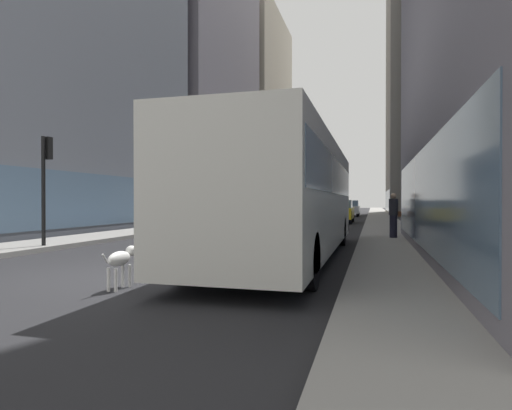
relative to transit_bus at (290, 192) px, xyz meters
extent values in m
plane|color=#232326|center=(-2.80, 31.27, -1.78)|extent=(120.00, 120.00, 0.00)
cube|color=gray|center=(-8.50, 31.27, -1.70)|extent=(2.40, 110.00, 0.15)
cube|color=gray|center=(2.90, 31.27, -1.70)|extent=(2.40, 110.00, 0.15)
cube|color=slate|center=(-10.28, 4.13, -0.18)|extent=(0.08, 21.33, 2.40)
cube|color=slate|center=(-14.70, 25.83, 12.68)|extent=(9.41, 17.17, 28.91)
cube|color=slate|center=(-10.01, 25.83, -0.18)|extent=(0.08, 15.45, 2.40)
cube|color=#B2A893|center=(-14.70, 44.09, 11.49)|extent=(10.01, 17.04, 26.53)
cube|color=slate|center=(-9.72, 44.09, -0.18)|extent=(0.08, 15.34, 2.40)
cube|color=slate|center=(3.38, 0.17, -0.18)|extent=(0.08, 14.22, 2.40)
cube|color=slate|center=(9.10, 20.82, 11.31)|extent=(8.41, 23.93, 26.18)
cube|color=slate|center=(4.91, 20.82, -0.18)|extent=(0.08, 21.54, 2.40)
cube|color=gray|center=(9.10, 41.48, 18.43)|extent=(10.42, 16.19, 40.42)
cube|color=slate|center=(3.91, 41.48, -0.18)|extent=(0.08, 14.57, 2.40)
cube|color=silver|center=(0.00, -0.01, -0.10)|extent=(2.55, 11.50, 2.75)
cube|color=slate|center=(0.00, -0.01, 0.39)|extent=(2.57, 11.04, 0.90)
cube|color=black|center=(0.00, 5.69, -1.23)|extent=(2.55, 0.16, 0.44)
cylinder|color=black|center=(-1.12, 3.54, -1.28)|extent=(0.30, 1.00, 1.00)
cylinder|color=black|center=(1.13, 3.54, -1.28)|extent=(0.30, 1.00, 1.00)
cylinder|color=black|center=(-1.12, -4.16, -1.28)|extent=(0.30, 1.00, 1.00)
cylinder|color=black|center=(1.13, -4.16, -1.28)|extent=(0.30, 1.00, 1.00)
cube|color=silver|center=(-1.45, 5.14, 0.72)|extent=(0.08, 0.24, 0.40)
cube|color=silver|center=(0.00, 32.98, -1.08)|extent=(1.72, 4.06, 0.75)
cube|color=slate|center=(0.00, 32.77, -0.43)|extent=(1.59, 1.83, 0.55)
cylinder|color=black|center=(-0.75, 34.59, -1.46)|extent=(0.22, 0.64, 0.64)
cylinder|color=black|center=(0.75, 34.59, -1.46)|extent=(0.22, 0.64, 0.64)
cylinder|color=black|center=(-0.75, 31.36, -1.46)|extent=(0.22, 0.64, 0.64)
cylinder|color=black|center=(0.75, 31.36, -1.46)|extent=(0.22, 0.64, 0.64)
cube|color=#4C6BB7|center=(-5.60, 10.52, -1.08)|extent=(1.83, 4.29, 0.75)
cube|color=slate|center=(-5.60, 10.30, -0.43)|extent=(1.69, 1.93, 0.55)
cylinder|color=black|center=(-6.41, 12.25, -1.46)|extent=(0.22, 0.64, 0.64)
cylinder|color=black|center=(-4.79, 12.25, -1.46)|extent=(0.22, 0.64, 0.64)
cylinder|color=black|center=(-6.41, 8.79, -1.46)|extent=(0.22, 0.64, 0.64)
cylinder|color=black|center=(-4.79, 8.79, -1.46)|extent=(0.22, 0.64, 0.64)
cube|color=yellow|center=(0.00, 19.26, -1.08)|extent=(1.70, 4.41, 0.75)
cube|color=slate|center=(0.00, 19.04, -0.43)|extent=(1.57, 1.98, 0.55)
cylinder|color=black|center=(-0.74, 21.05, -1.46)|extent=(0.22, 0.64, 0.64)
cylinder|color=black|center=(0.74, 21.05, -1.46)|extent=(0.22, 0.64, 0.64)
cylinder|color=black|center=(-0.74, 17.47, -1.46)|extent=(0.22, 0.64, 0.64)
cylinder|color=black|center=(0.74, 17.47, -1.46)|extent=(0.22, 0.64, 0.64)
cube|color=slate|center=(-5.60, 31.66, -1.08)|extent=(1.79, 4.02, 0.75)
cube|color=slate|center=(-5.60, 31.46, -0.43)|extent=(1.65, 1.81, 0.55)
cylinder|color=black|center=(-6.39, 33.25, -1.46)|extent=(0.22, 0.64, 0.64)
cylinder|color=black|center=(-4.81, 33.25, -1.46)|extent=(0.22, 0.64, 0.64)
cylinder|color=black|center=(-6.39, 30.06, -1.46)|extent=(0.22, 0.64, 0.64)
cylinder|color=black|center=(-4.81, 30.06, -1.46)|extent=(0.22, 0.64, 0.64)
cube|color=red|center=(-5.60, 41.08, -1.08)|extent=(1.74, 4.60, 0.75)
cube|color=slate|center=(-5.60, 40.85, -0.43)|extent=(1.60, 2.07, 0.55)
cylinder|color=black|center=(-6.36, 42.96, -1.46)|extent=(0.22, 0.64, 0.64)
cylinder|color=black|center=(-4.84, 42.96, -1.46)|extent=(0.22, 0.64, 0.64)
cylinder|color=black|center=(-6.36, 39.19, -1.46)|extent=(0.22, 0.64, 0.64)
cylinder|color=black|center=(-4.84, 39.19, -1.46)|extent=(0.22, 0.64, 0.64)
cube|color=#19519E|center=(-5.60, 21.71, -0.28)|extent=(2.30, 2.00, 2.10)
cube|color=silver|center=(-5.60, 17.96, -0.03)|extent=(2.30, 5.50, 2.60)
cylinder|color=black|center=(-6.61, 21.71, -1.33)|extent=(0.28, 0.90, 0.90)
cylinder|color=black|center=(-4.59, 21.71, -1.33)|extent=(0.28, 0.90, 0.90)
cylinder|color=black|center=(-6.61, 16.21, -1.33)|extent=(0.28, 0.90, 0.90)
cylinder|color=black|center=(-4.59, 16.21, -1.33)|extent=(0.28, 0.90, 0.90)
ellipsoid|color=white|center=(-2.05, -4.95, -1.25)|extent=(0.22, 0.60, 0.26)
sphere|color=white|center=(-2.05, -4.57, -1.16)|extent=(0.20, 0.20, 0.20)
sphere|color=black|center=(-2.11, -4.55, -1.14)|extent=(0.07, 0.07, 0.07)
sphere|color=black|center=(-1.99, -4.55, -1.14)|extent=(0.07, 0.07, 0.07)
cylinder|color=white|center=(-2.05, -5.35, -1.20)|extent=(0.03, 0.16, 0.19)
cylinder|color=white|center=(-2.12, -4.74, -1.58)|extent=(0.06, 0.06, 0.40)
cylinder|color=white|center=(-1.98, -4.74, -1.58)|extent=(0.06, 0.06, 0.40)
cylinder|color=white|center=(-2.12, -5.16, -1.58)|extent=(0.06, 0.06, 0.40)
cylinder|color=white|center=(-1.98, -5.16, -1.58)|extent=(0.06, 0.06, 0.40)
sphere|color=black|center=(-2.00, -4.85, -1.21)|extent=(0.04, 0.04, 0.04)
sphere|color=black|center=(-2.11, -5.03, -1.23)|extent=(0.04, 0.04, 0.04)
sphere|color=black|center=(-2.03, -5.13, -1.19)|extent=(0.04, 0.04, 0.04)
cylinder|color=#1E1E2D|center=(2.95, 5.54, -1.20)|extent=(0.28, 0.28, 0.85)
cylinder|color=#26262D|center=(2.95, 5.54, -0.47)|extent=(0.34, 0.34, 0.62)
sphere|color=tan|center=(2.95, 5.54, -0.05)|extent=(0.22, 0.22, 0.22)
cube|color=#59331E|center=(3.17, 5.54, -0.73)|extent=(0.12, 0.24, 0.20)
cylinder|color=black|center=(-7.70, -0.40, 0.07)|extent=(0.12, 0.12, 3.40)
cube|color=black|center=(-7.70, -0.22, 1.42)|extent=(0.24, 0.20, 0.70)
sphere|color=red|center=(-7.70, -0.11, 1.64)|extent=(0.11, 0.11, 0.11)
sphere|color=orange|center=(-7.70, -0.11, 1.42)|extent=(0.11, 0.11, 0.11)
sphere|color=green|center=(-7.70, -0.11, 1.20)|extent=(0.11, 0.11, 0.11)
camera|label=1|loc=(2.19, -11.43, -0.25)|focal=29.91mm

